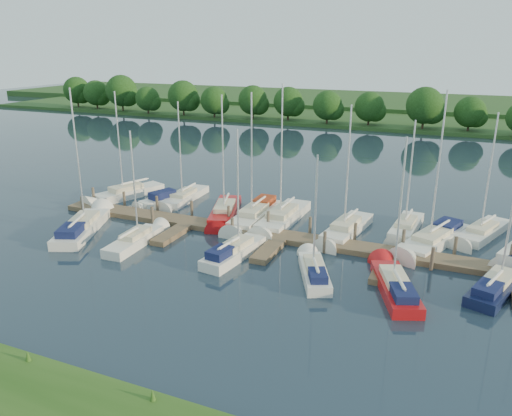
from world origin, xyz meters
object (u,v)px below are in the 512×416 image
at_px(dock, 280,240).
at_px(sailboat_s_2, 235,252).
at_px(sailboat_n_0, 126,195).
at_px(motorboat, 161,201).
at_px(sailboat_n_5, 282,220).

bearing_deg(dock, sailboat_s_2, -116.95).
distance_m(dock, sailboat_n_0, 18.23).
xyz_separation_m(dock, sailboat_s_2, (-1.89, -3.71, 0.13)).
distance_m(motorboat, sailboat_s_2, 14.02).
bearing_deg(sailboat_n_0, motorboat, -165.18).
height_order(dock, sailboat_n_5, sailboat_n_5).
bearing_deg(sailboat_n_5, sailboat_s_2, 87.00).
relative_size(dock, sailboat_s_2, 4.32).
bearing_deg(dock, sailboat_n_5, 108.36).
xyz_separation_m(sailboat_n_0, motorboat, (4.26, -0.43, 0.04)).
relative_size(sailboat_n_0, sailboat_s_2, 1.14).
xyz_separation_m(sailboat_n_5, sailboat_s_2, (-0.53, -7.79, 0.05)).
distance_m(dock, sailboat_s_2, 4.16).
bearing_deg(dock, motorboat, 161.64).
bearing_deg(motorboat, sailboat_n_0, 16.41).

